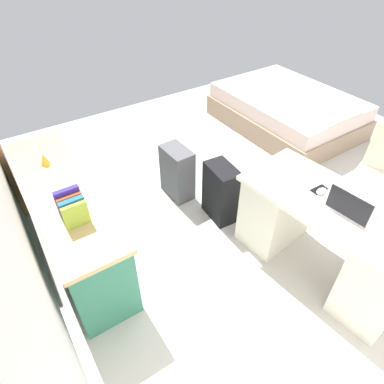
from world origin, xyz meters
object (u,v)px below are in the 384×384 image
suitcase_black (221,192)px  laptop (351,208)px  office_chair (378,184)px  suitcase_spare_grey (177,173)px  figurine_small (44,159)px  bed (287,110)px  credenza (70,221)px  desk (325,237)px  cell_phone_by_mouse (319,189)px  computer_mouse (321,191)px

suitcase_black → laptop: laptop is taller
office_chair → suitcase_spare_grey: bearing=46.4°
suitcase_spare_grey → figurine_small: figurine_small is taller
bed → credenza: bearing=101.0°
desk → figurine_small: 2.42m
cell_phone_by_mouse → laptop: bearing=176.0°
suitcase_spare_grey → laptop: bearing=-165.7°
office_chair → laptop: bearing=105.7°
figurine_small → laptop: bearing=-137.3°
suitcase_black → laptop: (-1.09, -0.30, 0.49)m
laptop → figurine_small: (1.81, 1.67, 0.00)m
cell_phone_by_mouse → computer_mouse: bearing=158.3°
computer_mouse → figurine_small: bearing=41.0°
laptop → computer_mouse: size_ratio=3.33×
office_chair → figurine_small: bearing=59.3°
credenza → suitcase_spare_grey: (0.18, -1.18, -0.08)m
office_chair → computer_mouse: size_ratio=9.40×
bed → suitcase_black: size_ratio=3.21×
desk → figurine_small: (1.70, 1.67, 0.41)m
suitcase_black → computer_mouse: size_ratio=5.97×
credenza → figurine_small: bearing=0.2°
figurine_small → credenza: bearing=-179.8°
bed → cell_phone_by_mouse: cell_phone_by_mouse is taller
office_chair → laptop: laptop is taller
suitcase_black → suitcase_spare_grey: bearing=23.8°
desk → suitcase_spare_grey: 1.59m
bed → suitcase_spare_grey: 2.14m
credenza → suitcase_black: (-0.34, -1.36, -0.07)m
cell_phone_by_mouse → suitcase_black: bearing=23.0°
suitcase_spare_grey → figurine_small: 1.30m
computer_mouse → credenza: bearing=48.7°
desk → suitcase_black: bearing=17.2°
credenza → cell_phone_by_mouse: 2.07m
suitcase_black → laptop: size_ratio=1.79×
suitcase_black → suitcase_spare_grey: (0.52, 0.18, -0.01)m
desk → bed: (1.96, -1.60, -0.14)m
suitcase_black → figurine_small: bearing=66.9°
laptop → figurine_small: size_ratio=3.02×
laptop → figurine_small: laptop is taller
suitcase_black → cell_phone_by_mouse: 0.97m
suitcase_spare_grey → cell_phone_by_mouse: (-1.32, -0.51, 0.46)m
cell_phone_by_mouse → figurine_small: 2.27m
credenza → cell_phone_by_mouse: size_ratio=13.24×
office_chair → cell_phone_by_mouse: (0.03, 0.91, 0.33)m
suitcase_black → computer_mouse: bearing=-155.0°
suitcase_spare_grey → credenza: bearing=96.4°
suitcase_black → suitcase_spare_grey: size_ratio=1.03×
laptop → cell_phone_by_mouse: (0.29, -0.02, -0.04)m
suitcase_black → figurine_small: figurine_small is taller
office_chair → cell_phone_by_mouse: office_chair is taller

